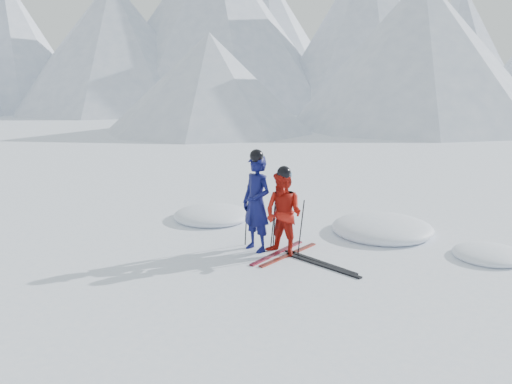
% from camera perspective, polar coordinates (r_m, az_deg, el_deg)
% --- Properties ---
extents(ground, '(160.00, 160.00, 0.00)m').
position_cam_1_polar(ground, '(9.74, 9.63, -8.14)').
color(ground, white).
rests_on(ground, ground).
extents(skier_blue, '(0.80, 0.67, 1.88)m').
position_cam_1_polar(skier_blue, '(10.38, 0.05, -1.20)').
color(skier_blue, '#0B0E47').
rests_on(skier_blue, ground).
extents(skier_red, '(0.88, 0.74, 1.61)m').
position_cam_1_polar(skier_red, '(10.17, 2.91, -2.31)').
color(skier_red, '#AC170D').
rests_on(skier_red, ground).
extents(pole_blue_left, '(0.12, 0.09, 1.25)m').
position_cam_1_polar(pole_blue_left, '(10.72, -1.01, -2.48)').
color(pole_blue_left, black).
rests_on(pole_blue_left, ground).
extents(pole_blue_right, '(0.12, 0.07, 1.25)m').
position_cam_1_polar(pole_blue_right, '(10.57, 1.88, -2.71)').
color(pole_blue_right, black).
rests_on(pole_blue_right, ground).
extents(pole_red_left, '(0.11, 0.09, 1.07)m').
position_cam_1_polar(pole_red_left, '(10.58, 1.97, -3.20)').
color(pole_red_left, black).
rests_on(pole_red_left, ground).
extents(pole_red_right, '(0.11, 0.08, 1.07)m').
position_cam_1_polar(pole_red_right, '(10.26, 4.76, -3.75)').
color(pole_red_right, black).
rests_on(pole_red_right, ground).
extents(ski_worn_left, '(0.34, 1.69, 0.03)m').
position_cam_1_polar(ski_worn_left, '(10.45, 2.25, -6.41)').
color(ski_worn_left, black).
rests_on(ski_worn_left, ground).
extents(ski_worn_right, '(0.46, 1.68, 0.03)m').
position_cam_1_polar(ski_worn_right, '(10.36, 3.47, -6.60)').
color(ski_worn_right, black).
rests_on(ski_worn_right, ground).
extents(ski_loose_a, '(1.62, 0.70, 0.03)m').
position_cam_1_polar(ski_loose_a, '(10.04, 6.70, -7.31)').
color(ski_loose_a, black).
rests_on(ski_loose_a, ground).
extents(ski_loose_b, '(1.64, 0.64, 0.03)m').
position_cam_1_polar(ski_loose_b, '(9.87, 6.94, -7.66)').
color(ski_loose_b, black).
rests_on(ski_loose_b, ground).
extents(snow_lumps, '(8.74, 5.79, 0.48)m').
position_cam_1_polar(snow_lumps, '(11.70, 9.16, -4.54)').
color(snow_lumps, white).
rests_on(snow_lumps, ground).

